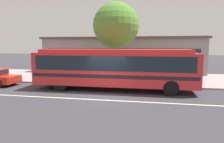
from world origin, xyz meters
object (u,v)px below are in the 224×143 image
Objects in this scene: pedestrian_waiting_near_sign at (172,73)px; pedestrian_walking_along_curb at (177,71)px; transit_bus at (114,67)px; bus_stop_sign at (161,64)px; pedestrian_standing_by_tree at (154,72)px; street_tree_near_stop at (116,26)px.

pedestrian_walking_along_curb is at bearing 56.19° from pedestrian_waiting_near_sign.
bus_stop_sign is at bearing 32.08° from transit_bus.
pedestrian_walking_along_curb is 1.55m from bus_stop_sign.
pedestrian_standing_by_tree is (-1.82, -0.61, -0.00)m from pedestrian_walking_along_curb.
transit_bus is 4.86m from street_tree_near_stop.
transit_bus is 6.96× the size of pedestrian_waiting_near_sign.
street_tree_near_stop is at bearing 171.13° from pedestrian_walking_along_curb.
pedestrian_waiting_near_sign is 1.02m from bus_stop_sign.
transit_bus is at bearing -82.26° from street_tree_near_stop.
pedestrian_walking_along_curb is 0.25× the size of street_tree_near_stop.
street_tree_near_stop is (-3.28, 1.41, 3.79)m from pedestrian_standing_by_tree.
pedestrian_walking_along_curb is 0.68× the size of bus_stop_sign.
pedestrian_waiting_near_sign is 0.97× the size of pedestrian_walking_along_curb.
street_tree_near_stop is (-0.49, 3.62, 3.20)m from transit_bus.
transit_bus reaches higher than pedestrian_standing_by_tree.
bus_stop_sign is at bearing -9.59° from pedestrian_standing_by_tree.
street_tree_near_stop is (-4.66, 1.46, 3.82)m from pedestrian_waiting_near_sign.
transit_bus is at bearing -148.49° from pedestrian_walking_along_curb.
transit_bus is 6.76× the size of pedestrian_standing_by_tree.
pedestrian_waiting_near_sign is 6.20m from street_tree_near_stop.
pedestrian_standing_by_tree is at bearing 178.12° from pedestrian_waiting_near_sign.
transit_bus is 4.60× the size of bus_stop_sign.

